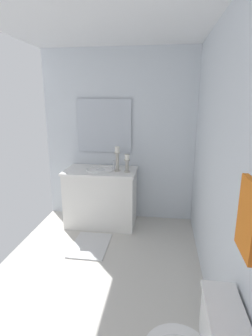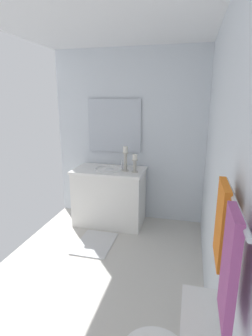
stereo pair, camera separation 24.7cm
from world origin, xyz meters
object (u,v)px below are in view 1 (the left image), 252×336
sink_basin (101,172)px  mirror (104,126)px  towel_near_vanity (248,218)px  bath_mat (90,245)px  candle_holder_short (117,158)px  vanity_cabinet (101,197)px  candle_holder_tall (127,163)px

sink_basin → mirror: bearing=-179.8°
towel_near_vanity → bath_mat: (-1.65, -1.24, -1.24)m
mirror → towel_near_vanity: mirror is taller
sink_basin → candle_holder_short: bearing=83.9°
vanity_cabinet → sink_basin: bearing=90.0°
sink_basin → bath_mat: bearing=-0.1°
mirror → bath_mat: (0.91, 0.00, -1.38)m
sink_basin → mirror: size_ratio=0.51×
vanity_cabinet → towel_near_vanity: 2.73m
candle_holder_tall → towel_near_vanity: bearing=21.2°
vanity_cabinet → candle_holder_tall: candle_holder_tall is taller
candle_holder_tall → sink_basin: bearing=-98.6°
mirror → towel_near_vanity: 2.85m
vanity_cabinet → candle_holder_tall: 0.66m
bath_mat → vanity_cabinet: bearing=-180.0°
candle_holder_tall → bath_mat: size_ratio=0.41×
vanity_cabinet → candle_holder_short: size_ratio=2.96×
vanity_cabinet → towel_near_vanity: (2.28, 1.24, 0.84)m
candle_holder_tall → towel_near_vanity: (2.22, 0.86, 0.31)m
mirror → bath_mat: bearing=0.0°
vanity_cabinet → towel_near_vanity: towel_near_vanity is taller
sink_basin → candle_holder_tall: (0.06, 0.38, 0.17)m
sink_basin → towel_near_vanity: (2.28, 1.24, 0.47)m
mirror → candle_holder_short: (0.31, 0.24, -0.40)m
candle_holder_short → towel_near_vanity: (2.25, 1.00, 0.26)m
candle_holder_tall → bath_mat: bearing=-33.9°
vanity_cabinet → candle_holder_tall: bearing=81.5°
mirror → candle_holder_tall: 0.68m
vanity_cabinet → mirror: size_ratio=1.27×
sink_basin → mirror: mirror is taller
vanity_cabinet → mirror: bearing=180.0°
mirror → candle_holder_short: 0.56m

